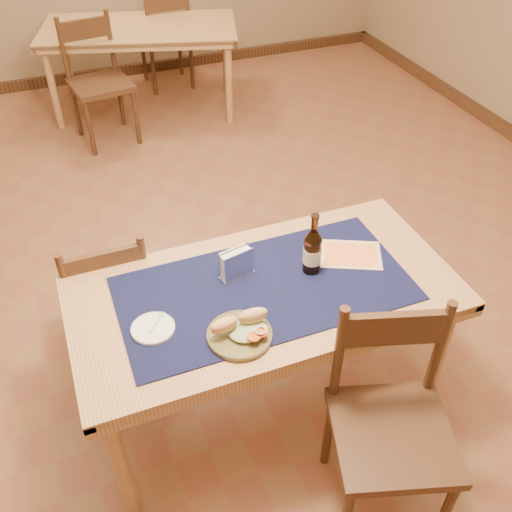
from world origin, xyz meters
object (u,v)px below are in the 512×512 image
object	(u,v)px
chair_main_near	(390,422)
napkin_holder	(236,264)
beer_bottle	(312,251)
back_table	(140,36)
chair_main_far	(110,295)
main_table	(265,303)
sandwich_plate	(241,331)

from	to	relation	value
chair_main_near	napkin_holder	size ratio (longest dim) A/B	6.12
beer_bottle	back_table	bearing A→B (deg)	90.20
chair_main_far	napkin_holder	world-z (taller)	napkin_holder
chair_main_near	napkin_holder	world-z (taller)	chair_main_near
main_table	napkin_holder	size ratio (longest dim) A/B	10.16
chair_main_far	sandwich_plate	world-z (taller)	chair_main_far
main_table	napkin_holder	distance (m)	0.21
chair_main_far	chair_main_near	bearing A→B (deg)	-52.53
chair_main_near	sandwich_plate	size ratio (longest dim) A/B	3.86
napkin_holder	beer_bottle	bearing A→B (deg)	-15.64
chair_main_far	beer_bottle	world-z (taller)	beer_bottle
main_table	back_table	size ratio (longest dim) A/B	0.88
chair_main_far	napkin_holder	distance (m)	0.75
sandwich_plate	napkin_holder	distance (m)	0.35
back_table	sandwich_plate	distance (m)	3.65
chair_main_near	sandwich_plate	distance (m)	0.66
back_table	sandwich_plate	size ratio (longest dim) A/B	7.25
main_table	back_table	world-z (taller)	same
sandwich_plate	napkin_holder	bearing A→B (deg)	73.40
back_table	beer_bottle	bearing A→B (deg)	-89.80
main_table	back_table	xyz separation A→B (m)	(0.21, 3.42, 0.00)
back_table	napkin_holder	bearing A→B (deg)	-95.11
sandwich_plate	napkin_holder	xyz separation A→B (m)	(0.10, 0.33, 0.04)
chair_main_far	beer_bottle	size ratio (longest dim) A/B	2.99
chair_main_near	sandwich_plate	bearing A→B (deg)	138.62
chair_main_far	napkin_holder	bearing A→B (deg)	-38.25
main_table	chair_main_far	distance (m)	0.82
chair_main_far	chair_main_near	xyz separation A→B (m)	(0.87, -1.13, 0.05)
main_table	sandwich_plate	distance (m)	0.30
main_table	beer_bottle	xyz separation A→B (m)	(0.23, 0.03, 0.19)
napkin_holder	chair_main_far	bearing A→B (deg)	141.75
back_table	sandwich_plate	world-z (taller)	sandwich_plate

